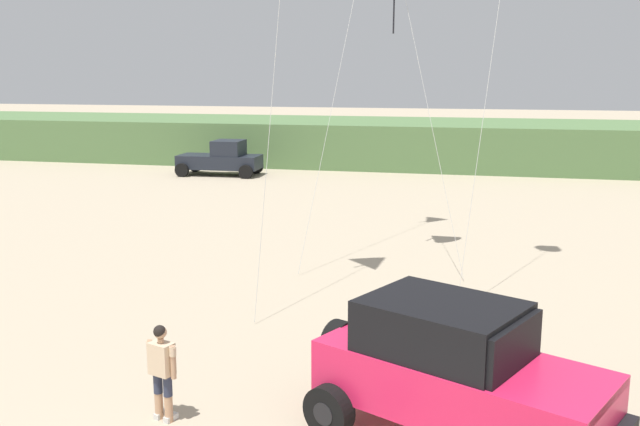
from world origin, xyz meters
TOP-DOWN VIEW (x-y plane):
  - dune_ridge at (0.13, 38.80)m, footprint 90.00×9.42m
  - jeep at (2.77, 4.06)m, footprint 5.00×4.01m
  - person_watching at (-1.98, 3.73)m, footprint 0.60×0.40m
  - distant_pickup at (-11.34, 31.00)m, footprint 4.67×2.53m

SIDE VIEW (x-z plane):
  - person_watching at x=-1.98m, z-range 0.10..1.77m
  - distant_pickup at x=-11.34m, z-range -0.05..1.93m
  - jeep at x=2.77m, z-range 0.07..2.33m
  - dune_ridge at x=0.13m, z-range 0.00..2.67m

